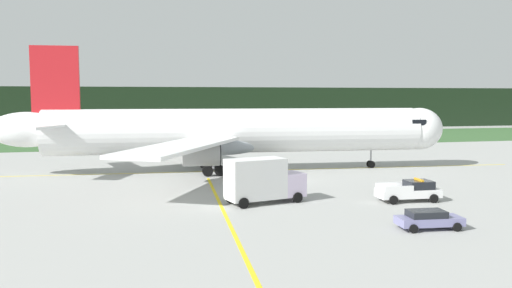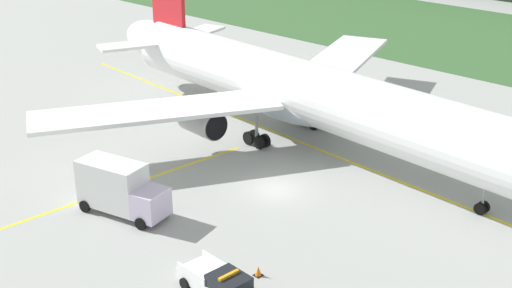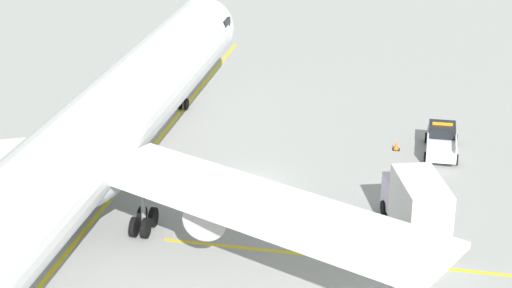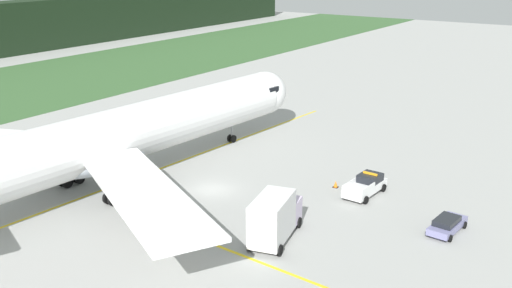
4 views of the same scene
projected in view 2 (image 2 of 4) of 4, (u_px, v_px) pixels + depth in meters
ground at (276, 189)px, 53.06m from camera, size 320.00×320.00×0.00m
taxiway_centerline_main at (310, 146)px, 61.08m from camera, size 71.19×5.20×0.01m
taxiway_centerline_spur at (32, 218)px, 48.79m from camera, size 2.95×38.54×0.01m
airliner at (307, 93)px, 59.65m from camera, size 54.60×43.45×14.66m
ops_pickup_truck at (220, 284)px, 39.69m from camera, size 5.47×2.55×1.94m
catering_truck at (120, 188)px, 48.80m from camera, size 7.15×4.01×3.99m
apron_cone at (258, 271)px, 42.00m from camera, size 0.52×0.52×0.65m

